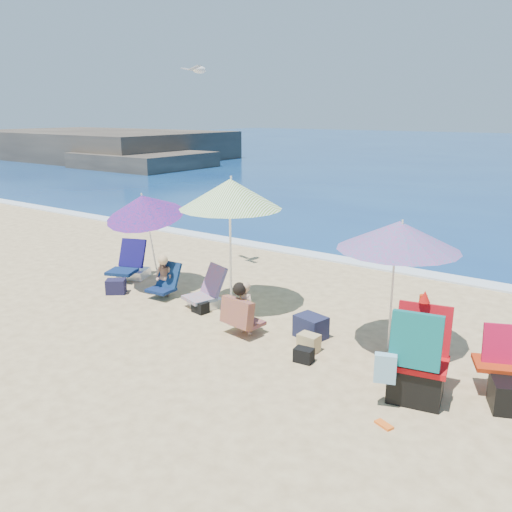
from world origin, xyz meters
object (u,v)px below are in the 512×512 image
Objects in this scene: furled_umbrella at (421,331)px; chair_navy at (131,268)px; camp_chair_right at (416,367)px; seagull at (198,70)px; umbrella_striped at (230,194)px; person_center at (243,309)px; chair_rainbow at (206,296)px; person_left at (164,277)px; camp_chair_left at (510,385)px; umbrella_blue at (144,206)px; umbrella_turquoise at (399,236)px.

furled_umbrella is 6.31m from chair_navy.
furled_umbrella is 1.09× the size of camp_chair_right.
umbrella_striped is at bearing -37.15° from seagull.
chair_rainbow is at bearing 154.13° from person_center.
person_center is at bearing -43.62° from umbrella_striped.
person_center is 2.27m from person_left.
camp_chair_left reaches higher than chair_navy.
camp_chair_left is at bearing -6.52° from chair_navy.
umbrella_striped is at bearing 9.86° from person_left.
umbrella_blue is at bearing -92.76° from seagull.
chair_rainbow is at bearing -156.44° from umbrella_striped.
person_left reaches higher than chair_rainbow.
umbrella_turquoise is 0.99× the size of umbrella_blue.
chair_navy is 1.17× the size of person_left.
umbrella_striped reaches higher than furled_umbrella.
camp_chair_left is at bearing -5.19° from chair_rainbow.
umbrella_blue is 2.72× the size of seagull.
camp_chair_right is at bearing -10.26° from person_left.
camp_chair_right is at bearing -10.31° from umbrella_blue.
person_left reaches higher than chair_navy.
furled_umbrella is 4.89m from person_left.
seagull is (-5.43, 2.53, 3.63)m from camp_chair_right.
umbrella_striped is 1.84m from chair_rainbow.
furled_umbrella is at bearing 104.87° from camp_chair_right.
camp_chair_right is at bearing -57.00° from umbrella_turquoise.
person_left is at bearing -17.58° from chair_navy.
umbrella_turquoise is 1.35m from furled_umbrella.
camp_chair_right reaches higher than person_center.
umbrella_turquoise is 5.80m from chair_navy.
camp_chair_left is 1.22× the size of seagull.
person_center reaches higher than chair_navy.
umbrella_striped reaches higher than chair_navy.
person_center is 5.01m from seagull.
umbrella_striped reaches higher than camp_chair_left.
chair_navy is 2.35m from chair_rainbow.
person_left is (-2.20, 0.56, -0.03)m from person_center.
seagull is (-4.70, 1.40, 2.38)m from umbrella_turquoise.
person_center is at bearing -159.10° from umbrella_turquoise.
person_center is (-2.77, 0.34, -0.01)m from camp_chair_right.
camp_chair_left is (1.66, -0.62, -1.41)m from umbrella_turquoise.
umbrella_striped is 2.57× the size of camp_chair_left.
umbrella_turquoise is at bearing 131.48° from furled_umbrella.
person_center reaches higher than person_left.
furled_umbrella reaches higher than chair_navy.
umbrella_striped is 2.84× the size of chair_rainbow.
umbrella_turquoise is 0.85× the size of umbrella_striped.
furled_umbrella is 1.13m from camp_chair_left.
umbrella_striped is 3.78m from furled_umbrella.
umbrella_blue is at bearing -21.77° from chair_navy.
umbrella_turquoise is 2.32× the size of person_center.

